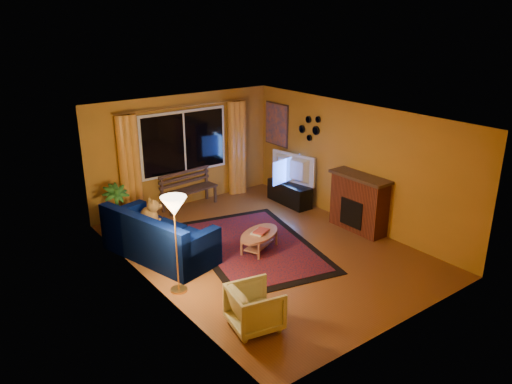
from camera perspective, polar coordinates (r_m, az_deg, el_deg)
floor at (r=9.37m, az=1.11°, el=-6.61°), size 4.50×6.00×0.02m
ceiling at (r=8.54m, az=1.22°, el=8.69°), size 4.50×6.00×0.02m
wall_back at (r=11.29m, az=-8.30°, el=4.72°), size 4.50×0.02×2.50m
wall_left at (r=7.78m, az=-12.10°, el=-2.63°), size 0.02×6.00×2.50m
wall_right at (r=10.36m, az=11.09°, el=3.15°), size 0.02×6.00×2.50m
window at (r=11.19m, az=-8.19°, el=5.64°), size 2.00×0.02×1.30m
curtain_rod at (r=10.98m, az=-8.28°, el=9.64°), size 3.20×0.03×0.03m
curtain_left at (r=10.66m, az=-14.28°, el=2.66°), size 0.36×0.36×2.24m
curtain_right at (r=11.90m, az=-2.25°, el=5.05°), size 0.36×0.36×2.24m
bench at (r=11.34m, az=-7.59°, el=-0.76°), size 1.39×0.55×0.41m
potted_plant at (r=10.26m, az=-15.66°, el=-1.89°), size 0.61×0.61×0.98m
sofa at (r=9.11m, az=-10.99°, el=-4.68°), size 1.45×2.34×0.88m
dog at (r=9.44m, az=-12.14°, el=-2.23°), size 0.48×0.55×0.51m
armchair at (r=7.08m, az=-0.12°, el=-12.85°), size 0.75×0.78×0.69m
floor_lamp at (r=7.80m, az=-9.10°, el=-6.00°), size 0.29×0.29×1.60m
rug at (r=9.47m, az=-0.19°, el=-6.16°), size 2.71×3.60×0.02m
coffee_table at (r=9.23m, az=0.38°, el=-5.72°), size 1.30×1.30×0.36m
tv_console at (r=11.46m, az=3.85°, el=-0.16°), size 0.41×1.18×0.49m
television at (r=11.28m, az=3.92°, el=2.63°), size 0.39×1.19×0.68m
fireplace at (r=10.18m, az=11.68°, el=-1.36°), size 0.40×1.20×1.10m
mirror_cluster at (r=11.06m, az=6.12°, el=7.43°), size 0.06×0.60×0.56m
painting at (r=11.95m, az=2.36°, el=7.73°), size 0.04×0.76×0.96m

